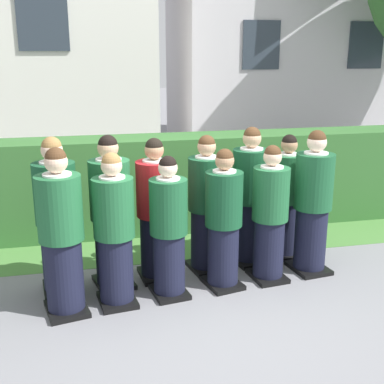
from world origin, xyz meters
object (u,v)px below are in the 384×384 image
Objects in this scene: student_front_row_4 at (270,217)px; student_rear_row_0 at (57,220)px; student_front_row_0 at (62,237)px; student_front_row_5 at (313,206)px; student_rear_row_4 at (250,199)px; student_front_row_2 at (169,231)px; student_rear_row_1 at (111,216)px; student_rear_row_3 at (206,207)px; student_rear_row_5 at (286,200)px; student_front_row_1 at (115,234)px; student_in_red_blazer at (155,213)px; student_front_row_3 at (224,223)px.

student_rear_row_0 is at bearing 175.16° from student_front_row_4.
student_front_row_0 is at bearing -83.20° from student_rear_row_0.
student_rear_row_4 is at bearing 146.76° from student_front_row_5.
student_front_row_2 is 0.98× the size of student_front_row_4.
student_rear_row_1 is (-0.57, 0.37, 0.08)m from student_front_row_2.
student_rear_row_3 is 0.58m from student_rear_row_4.
student_rear_row_3 is at bearing 9.52° from student_rear_row_1.
student_rear_row_1 is 1.09× the size of student_rear_row_5.
student_rear_row_4 is (1.68, 0.72, 0.04)m from student_front_row_1.
student_in_red_blazer is at bearing 98.37° from student_front_row_2.
student_front_row_1 is 1.02× the size of student_rear_row_5.
student_rear_row_1 reaches higher than student_rear_row_5.
student_front_row_4 is at bearing 6.87° from student_front_row_1.
student_front_row_3 is 1.77m from student_rear_row_0.
student_rear_row_0 is at bearing 96.80° from student_front_row_0.
student_front_row_0 is at bearing -171.60° from student_front_row_1.
student_front_row_3 is 1.20m from student_rear_row_5.
student_rear_row_4 is (-0.62, 0.41, -0.00)m from student_front_row_5.
student_in_red_blazer is 1.00× the size of student_rear_row_3.
student_front_row_3 is 0.92× the size of student_rear_row_4.
student_rear_row_4 is (2.24, 0.32, -0.01)m from student_rear_row_0.
student_front_row_0 reaches higher than student_front_row_3.
student_rear_row_0 is at bearing -172.70° from student_rear_row_3.
student_front_row_3 is 0.92× the size of student_rear_row_1.
student_rear_row_4 is (1.68, 0.29, -0.01)m from student_rear_row_1.
student_front_row_1 is 0.94× the size of student_rear_row_0.
student_rear_row_0 is at bearing 163.23° from student_front_row_2.
student_rear_row_4 is at bearing 9.36° from student_in_red_blazer.
student_front_row_3 is at bearing -29.29° from student_in_red_blazer.
student_rear_row_5 is (2.75, 0.41, -0.07)m from student_rear_row_0.
student_in_red_blazer is 1.71m from student_rear_row_5.
student_rear_row_3 is at bearing 147.03° from student_front_row_4.
student_rear_row_1 is 1.12m from student_rear_row_3.
student_rear_row_4 is (2.19, 0.80, 0.00)m from student_front_row_0.
student_front_row_4 is 0.92× the size of student_front_row_5.
student_front_row_5 is 1.08× the size of student_rear_row_5.
student_rear_row_5 is at bearing 9.79° from student_rear_row_4.
student_rear_row_0 reaches higher than student_in_red_blazer.
student_in_red_blazer is at bearing 10.98° from student_rear_row_1.
student_rear_row_0 reaches higher than student_front_row_4.
student_rear_row_0 reaches higher than student_rear_row_1.
student_front_row_4 is 1.75m from student_rear_row_1.
student_rear_row_0 reaches higher than student_rear_row_4.
student_front_row_4 is at bearing 7.22° from student_front_row_0.
student_rear_row_5 is at bearing 18.22° from student_front_row_0.
student_rear_row_1 is at bearing 146.91° from student_front_row_2.
student_in_red_blazer is (0.50, 0.10, -0.03)m from student_rear_row_1.
student_front_row_0 is 1.08× the size of student_front_row_3.
student_in_red_blazer is 0.62m from student_rear_row_3.
student_rear_row_4 is at bearing -170.21° from student_rear_row_5.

